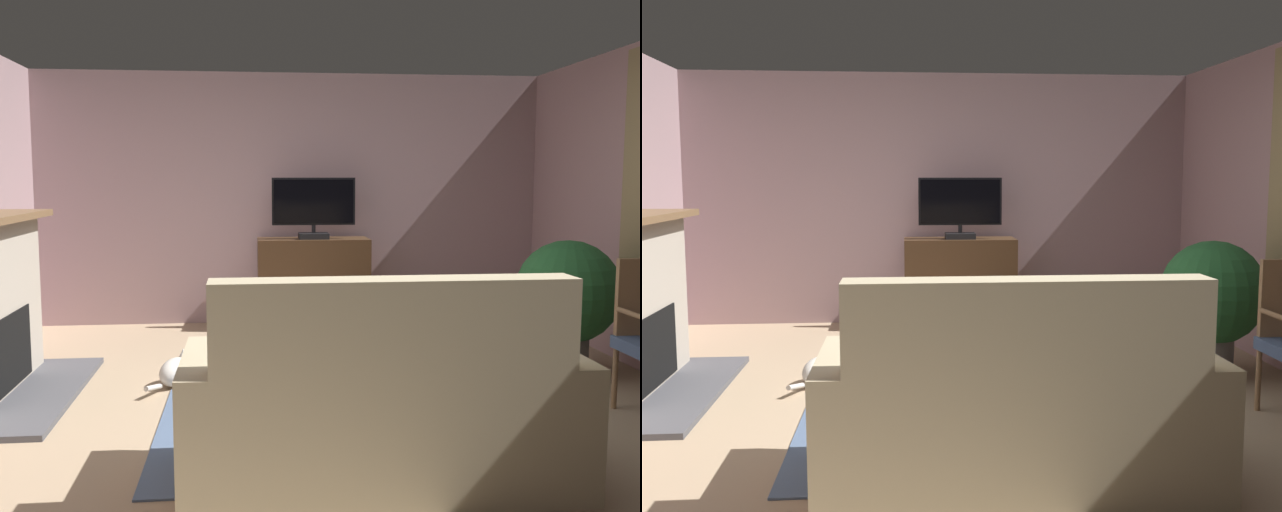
% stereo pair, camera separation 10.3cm
% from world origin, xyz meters
% --- Properties ---
extents(ground_plane, '(5.80, 6.39, 0.04)m').
position_xyz_m(ground_plane, '(0.00, 0.00, -0.02)').
color(ground_plane, tan).
extents(wall_back, '(5.80, 0.10, 2.58)m').
position_xyz_m(wall_back, '(0.00, 2.95, 1.29)').
color(wall_back, gray).
rests_on(wall_back, ground_plane).
extents(rug_central, '(2.23, 1.76, 0.01)m').
position_xyz_m(rug_central, '(0.09, -0.36, 0.01)').
color(rug_central, slate).
rests_on(rug_central, ground_plane).
extents(tv_cabinet, '(1.12, 0.47, 0.90)m').
position_xyz_m(tv_cabinet, '(0.19, 2.60, 0.43)').
color(tv_cabinet, black).
rests_on(tv_cabinet, ground_plane).
extents(television, '(0.83, 0.20, 0.61)m').
position_xyz_m(television, '(0.19, 2.54, 1.23)').
color(television, black).
rests_on(television, tv_cabinet).
extents(coffee_table, '(1.06, 0.53, 0.47)m').
position_xyz_m(coffee_table, '(0.08, -0.04, 0.41)').
color(coffee_table, brown).
rests_on(coffee_table, ground_plane).
extents(tv_remote, '(0.14, 0.17, 0.02)m').
position_xyz_m(tv_remote, '(-0.12, -0.03, 0.48)').
color(tv_remote, black).
rests_on(tv_remote, coffee_table).
extents(folded_newspaper, '(0.35, 0.30, 0.01)m').
position_xyz_m(folded_newspaper, '(0.27, -0.08, 0.47)').
color(folded_newspaper, silver).
rests_on(folded_newspaper, coffee_table).
extents(sofa_floral, '(1.95, 0.88, 1.08)m').
position_xyz_m(sofa_floral, '(0.18, -1.16, 0.35)').
color(sofa_floral, tan).
rests_on(sofa_floral, ground_plane).
extents(potted_plant_tall_palm_by_window, '(0.78, 0.78, 1.05)m').
position_xyz_m(potted_plant_tall_palm_by_window, '(1.93, 0.58, 0.63)').
color(potted_plant_tall_palm_by_window, slate).
rests_on(potted_plant_tall_palm_by_window, ground_plane).
extents(potted_plant_small_fern_corner, '(0.77, 1.07, 0.67)m').
position_xyz_m(potted_plant_small_fern_corner, '(1.10, 0.93, 0.20)').
color(potted_plant_small_fern_corner, slate).
rests_on(potted_plant_small_fern_corner, ground_plane).
extents(cat, '(0.34, 0.63, 0.22)m').
position_xyz_m(cat, '(-0.99, 0.69, 0.11)').
color(cat, beige).
rests_on(cat, ground_plane).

